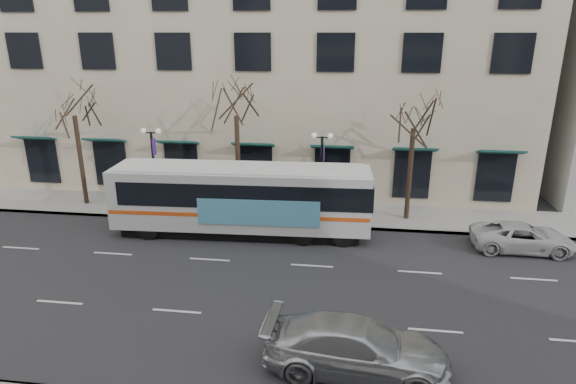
% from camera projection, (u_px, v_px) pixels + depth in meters
% --- Properties ---
extents(ground, '(160.00, 160.00, 0.00)m').
position_uv_depth(ground, '(195.00, 283.00, 21.27)').
color(ground, black).
rests_on(ground, ground).
extents(sidewalk_far, '(80.00, 4.00, 0.15)m').
position_uv_depth(sidewalk_far, '(321.00, 214.00, 29.09)').
color(sidewalk_far, gray).
rests_on(sidewalk_far, ground).
extents(building_hotel, '(40.00, 20.00, 24.00)m').
position_uv_depth(building_hotel, '(245.00, 12.00, 37.45)').
color(building_hotel, tan).
rests_on(building_hotel, ground).
extents(tree_far_left, '(3.60, 3.60, 8.34)m').
position_uv_depth(tree_far_left, '(72.00, 100.00, 28.66)').
color(tree_far_left, black).
rests_on(tree_far_left, ground).
extents(tree_far_mid, '(3.60, 3.60, 8.55)m').
position_uv_depth(tree_far_mid, '(236.00, 99.00, 27.35)').
color(tree_far_mid, black).
rests_on(tree_far_mid, ground).
extents(tree_far_right, '(3.60, 3.60, 8.06)m').
position_uv_depth(tree_far_right, '(415.00, 111.00, 26.26)').
color(tree_far_right, black).
rests_on(tree_far_right, ground).
extents(lamp_post_left, '(1.22, 0.45, 5.21)m').
position_uv_depth(lamp_post_left, '(154.00, 166.00, 28.67)').
color(lamp_post_left, black).
rests_on(lamp_post_left, ground).
extents(lamp_post_right, '(1.22, 0.45, 5.21)m').
position_uv_depth(lamp_post_right, '(322.00, 172.00, 27.42)').
color(lamp_post_right, black).
rests_on(lamp_post_right, ground).
extents(city_bus, '(13.95, 3.60, 3.75)m').
position_uv_depth(city_bus, '(243.00, 197.00, 25.94)').
color(city_bus, silver).
rests_on(city_bus, ground).
extents(silver_car, '(6.12, 2.73, 1.74)m').
position_uv_depth(silver_car, '(356.00, 347.00, 15.56)').
color(silver_car, '#B1B4B9').
rests_on(silver_car, ground).
extents(white_pickup, '(5.00, 2.33, 1.39)m').
position_uv_depth(white_pickup, '(522.00, 237.00, 24.28)').
color(white_pickup, '#B9B9B9').
rests_on(white_pickup, ground).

